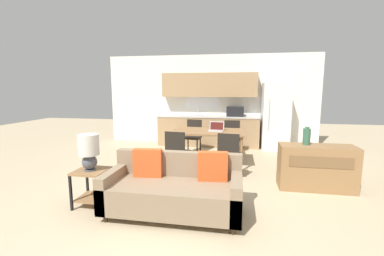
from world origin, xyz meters
TOP-DOWN VIEW (x-y plane):
  - ground_plane at (0.00, 0.00)m, footprint 20.00×20.00m
  - wall_back at (-0.00, 4.63)m, footprint 6.40×0.07m
  - kitchen_counter at (0.02, 4.33)m, footprint 2.98×0.65m
  - refrigerator at (1.90, 4.20)m, footprint 0.73×0.79m
  - dining_table at (0.22, 2.39)m, footprint 1.58×0.99m
  - couch at (0.03, -0.02)m, footprint 1.81×0.80m
  - side_table at (-1.20, -0.00)m, footprint 0.44×0.44m
  - table_lamp at (-1.20, -0.02)m, footprint 0.29×0.29m
  - credenza at (2.19, 1.23)m, footprint 1.21×0.46m
  - vase at (2.01, 1.28)m, footprint 0.12×0.12m
  - dining_chair_near_right at (0.72, 1.50)m, footprint 0.47×0.47m
  - dining_chair_near_left at (-0.29, 1.52)m, footprint 0.47×0.47m
  - dining_chair_far_left at (-0.28, 3.27)m, footprint 0.46×0.46m
  - dining_chair_far_right at (0.73, 3.28)m, footprint 0.43×0.43m
  - laptop at (0.40, 2.40)m, footprint 0.34×0.28m

SIDE VIEW (x-z plane):
  - ground_plane at x=0.00m, z-range 0.00..0.00m
  - couch at x=0.03m, z-range -0.09..0.76m
  - side_table at x=-1.20m, z-range 0.09..0.62m
  - credenza at x=2.19m, z-range 0.00..0.75m
  - dining_chair_near_right at x=0.72m, z-range 0.05..0.93m
  - dining_chair_near_left at x=-0.29m, z-range 0.05..0.93m
  - dining_chair_far_left at x=-0.28m, z-range 0.05..0.93m
  - dining_chair_far_right at x=0.73m, z-range 0.05..0.93m
  - dining_table at x=0.22m, z-range 0.32..1.08m
  - laptop at x=0.40m, z-range 0.71..0.91m
  - table_lamp at x=-1.20m, z-range 0.57..1.10m
  - kitchen_counter at x=0.02m, z-range -0.23..1.92m
  - vase at x=2.01m, z-range 0.74..1.05m
  - refrigerator at x=1.90m, z-range 0.00..1.85m
  - wall_back at x=0.00m, z-range 0.00..2.70m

